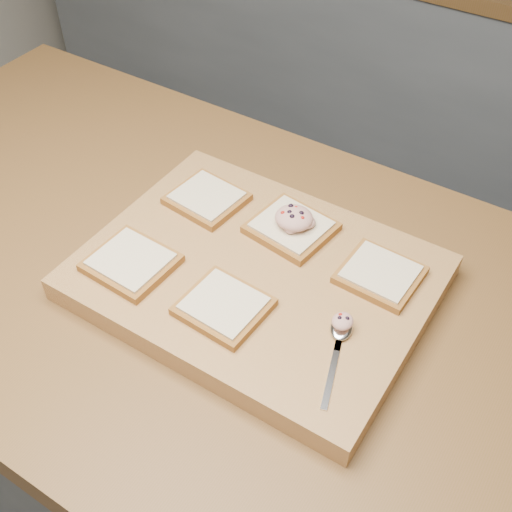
# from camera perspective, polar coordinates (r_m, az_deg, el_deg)

# --- Properties ---
(island_counter) EXTENTS (2.00, 0.80, 0.90)m
(island_counter) POSITION_cam_1_polar(r_m,az_deg,el_deg) (1.32, 5.19, -18.73)
(island_counter) COLOR slate
(island_counter) RESTS_ON ground
(cutting_board) EXTENTS (0.51, 0.39, 0.04)m
(cutting_board) POSITION_cam_1_polar(r_m,az_deg,el_deg) (0.98, -0.00, -1.91)
(cutting_board) COLOR #B1884B
(cutting_board) RESTS_ON island_counter
(bread_far_left) EXTENTS (0.12, 0.12, 0.02)m
(bread_far_left) POSITION_cam_1_polar(r_m,az_deg,el_deg) (1.07, -4.40, 5.14)
(bread_far_left) COLOR brown
(bread_far_left) RESTS_ON cutting_board
(bread_far_center) EXTENTS (0.13, 0.12, 0.02)m
(bread_far_center) POSITION_cam_1_polar(r_m,az_deg,el_deg) (1.02, 3.16, 2.55)
(bread_far_center) COLOR brown
(bread_far_center) RESTS_ON cutting_board
(bread_far_right) EXTENTS (0.11, 0.11, 0.02)m
(bread_far_right) POSITION_cam_1_polar(r_m,az_deg,el_deg) (0.96, 10.98, -1.60)
(bread_far_right) COLOR brown
(bread_far_right) RESTS_ON cutting_board
(bread_near_left) EXTENTS (0.12, 0.11, 0.02)m
(bread_near_left) POSITION_cam_1_polar(r_m,az_deg,el_deg) (0.98, -11.04, -0.55)
(bread_near_left) COLOR brown
(bread_near_left) RESTS_ON cutting_board
(bread_near_center) EXTENTS (0.12, 0.11, 0.02)m
(bread_near_center) POSITION_cam_1_polar(r_m,az_deg,el_deg) (0.90, -2.88, -4.47)
(bread_near_center) COLOR brown
(bread_near_center) RESTS_ON cutting_board
(tuna_salad_dollop) EXTENTS (0.06, 0.06, 0.03)m
(tuna_salad_dollop) POSITION_cam_1_polar(r_m,az_deg,el_deg) (1.00, 3.40, 3.42)
(tuna_salad_dollop) COLOR tan
(tuna_salad_dollop) RESTS_ON bread_far_center
(spoon) EXTENTS (0.07, 0.15, 0.01)m
(spoon) POSITION_cam_1_polar(r_m,az_deg,el_deg) (0.88, 7.49, -6.90)
(spoon) COLOR silver
(spoon) RESTS_ON cutting_board
(spoon_salad) EXTENTS (0.03, 0.03, 0.02)m
(spoon_salad) POSITION_cam_1_polar(r_m,az_deg,el_deg) (0.88, 7.70, -5.77)
(spoon_salad) COLOR tan
(spoon_salad) RESTS_ON spoon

